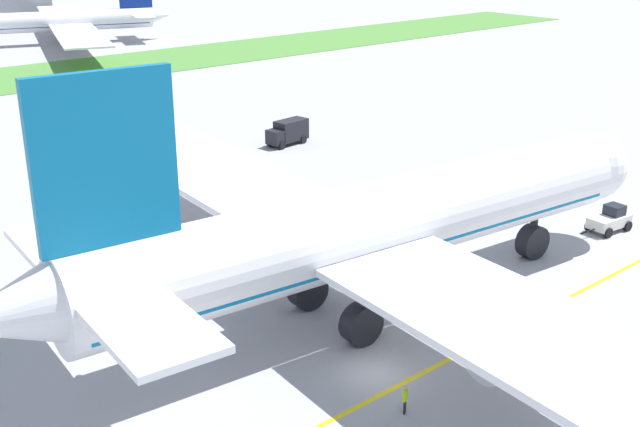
% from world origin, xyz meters
% --- Properties ---
extents(ground_plane, '(600.00, 600.00, 0.00)m').
position_xyz_m(ground_plane, '(0.00, 0.00, 0.00)').
color(ground_plane, '#9E9EA3').
rests_on(ground_plane, ground).
extents(apron_taxi_line, '(280.00, 0.36, 0.01)m').
position_xyz_m(apron_taxi_line, '(0.00, -1.81, 0.00)').
color(apron_taxi_line, yellow).
rests_on(apron_taxi_line, ground).
extents(airliner_foreground, '(52.36, 82.49, 18.41)m').
position_xyz_m(airliner_foreground, '(4.86, 5.93, 6.25)').
color(airliner_foreground, white).
rests_on(airliner_foreground, ground).
extents(pushback_tug, '(5.74, 2.60, 2.27)m').
position_xyz_m(pushback_tug, '(31.50, 3.28, 1.03)').
color(pushback_tug, white).
rests_on(pushback_tug, ground).
extents(ground_crew_marshaller_front, '(0.51, 0.47, 1.71)m').
position_xyz_m(ground_crew_marshaller_front, '(-1.58, -3.91, 1.04)').
color(ground_crew_marshaller_front, black).
rests_on(ground_crew_marshaller_front, ground).
extents(service_truck_baggage_loader, '(5.58, 2.87, 2.89)m').
position_xyz_m(service_truck_baggage_loader, '(28.02, 43.25, 1.55)').
color(service_truck_baggage_loader, black).
rests_on(service_truck_baggage_loader, ground).
extents(parked_airliner_far_centre, '(44.58, 73.19, 13.63)m').
position_xyz_m(parked_airliner_far_centre, '(42.42, 137.55, 4.63)').
color(parked_airliner_far_centre, white).
rests_on(parked_airliner_far_centre, ground).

